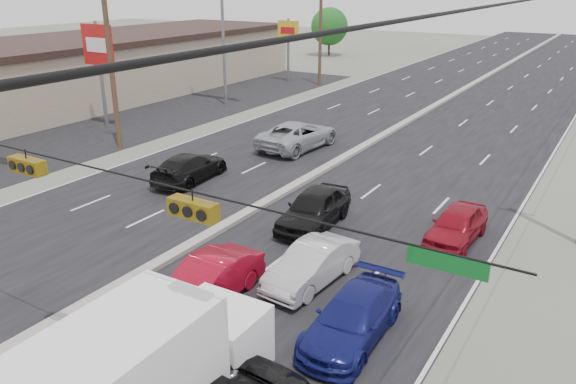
% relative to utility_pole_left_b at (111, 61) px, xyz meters
% --- Properties ---
extents(ground, '(200.00, 200.00, 0.00)m').
position_rel_utility_pole_left_b_xyz_m(ground, '(12.50, -15.00, -5.11)').
color(ground, '#606356').
rests_on(ground, ground).
extents(road_surface, '(20.00, 160.00, 0.02)m').
position_rel_utility_pole_left_b_xyz_m(road_surface, '(12.50, 15.00, -5.11)').
color(road_surface, black).
rests_on(road_surface, ground).
extents(center_median, '(0.50, 160.00, 0.20)m').
position_rel_utility_pole_left_b_xyz_m(center_median, '(12.50, 15.00, -5.01)').
color(center_median, gray).
rests_on(center_median, ground).
extents(strip_mall, '(12.00, 42.00, 4.60)m').
position_rel_utility_pole_left_b_xyz_m(strip_mall, '(-13.50, 10.00, -2.81)').
color(strip_mall, tan).
rests_on(strip_mall, ground).
extents(parking_lot, '(10.00, 42.00, 0.02)m').
position_rel_utility_pole_left_b_xyz_m(parking_lot, '(-4.50, 10.00, -5.11)').
color(parking_lot, black).
rests_on(parking_lot, ground).
extents(utility_pole_left_b, '(1.60, 0.30, 10.00)m').
position_rel_utility_pole_left_b_xyz_m(utility_pole_left_b, '(0.00, 0.00, 0.00)').
color(utility_pole_left_b, '#422D1E').
rests_on(utility_pole_left_b, ground).
extents(utility_pole_left_c, '(1.60, 0.30, 10.00)m').
position_rel_utility_pole_left_b_xyz_m(utility_pole_left_c, '(0.00, 25.00, 0.00)').
color(utility_pole_left_c, '#422D1E').
rests_on(utility_pole_left_c, ground).
extents(traffic_signals, '(25.00, 0.30, 0.54)m').
position_rel_utility_pole_left_b_xyz_m(traffic_signals, '(13.90, -15.00, 0.39)').
color(traffic_signals, black).
rests_on(traffic_signals, ground).
extents(pole_sign_mid, '(2.60, 0.25, 7.00)m').
position_rel_utility_pole_left_b_xyz_m(pole_sign_mid, '(-4.50, 3.00, 0.01)').
color(pole_sign_mid, slate).
rests_on(pole_sign_mid, ground).
extents(pole_sign_far, '(2.20, 0.25, 6.00)m').
position_rel_utility_pole_left_b_xyz_m(pole_sign_far, '(-3.50, 25.00, -0.70)').
color(pole_sign_far, slate).
rests_on(pole_sign_far, ground).
extents(tree_left_far, '(4.80, 4.80, 6.12)m').
position_rel_utility_pole_left_b_xyz_m(tree_left_far, '(-9.50, 45.00, -1.39)').
color(tree_left_far, '#382619').
rests_on(tree_left_far, ground).
extents(box_truck, '(2.34, 6.41, 3.24)m').
position_rel_utility_pole_left_b_xyz_m(box_truck, '(18.03, -15.92, -3.45)').
color(box_truck, black).
rests_on(box_truck, ground).
extents(tan_sedan, '(3.14, 6.18, 1.72)m').
position_rel_utility_pole_left_b_xyz_m(tan_sedan, '(15.50, -16.30, -4.25)').
color(tan_sedan, olive).
rests_on(tan_sedan, ground).
extents(red_sedan, '(1.51, 4.30, 1.41)m').
position_rel_utility_pole_left_b_xyz_m(red_sedan, '(15.50, -10.69, -4.40)').
color(red_sedan, '#9F091E').
rests_on(red_sedan, ground).
extents(queue_car_a, '(2.18, 4.66, 1.54)m').
position_rel_utility_pole_left_b_xyz_m(queue_car_a, '(15.50, -3.89, -4.34)').
color(queue_car_a, black).
rests_on(queue_car_a, ground).
extents(queue_car_b, '(1.73, 4.14, 1.33)m').
position_rel_utility_pole_left_b_xyz_m(queue_car_b, '(17.68, -7.96, -4.44)').
color(queue_car_b, '#BBBBBD').
rests_on(queue_car_b, ground).
extents(queue_car_d, '(1.95, 4.48, 1.28)m').
position_rel_utility_pole_left_b_xyz_m(queue_car_d, '(20.15, -10.05, -4.47)').
color(queue_car_d, navy).
rests_on(queue_car_d, ground).
extents(queue_car_e, '(1.74, 4.02, 1.35)m').
position_rel_utility_pole_left_b_xyz_m(queue_car_e, '(20.85, -2.29, -4.43)').
color(queue_car_e, maroon).
rests_on(queue_car_e, ground).
extents(oncoming_near, '(2.37, 4.91, 1.38)m').
position_rel_utility_pole_left_b_xyz_m(oncoming_near, '(7.51, -2.29, -4.42)').
color(oncoming_near, black).
rests_on(oncoming_near, ground).
extents(oncoming_far, '(3.11, 5.99, 1.61)m').
position_rel_utility_pole_left_b_xyz_m(oncoming_far, '(9.17, 5.51, -4.30)').
color(oncoming_far, '#A0A3A8').
rests_on(oncoming_far, ground).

